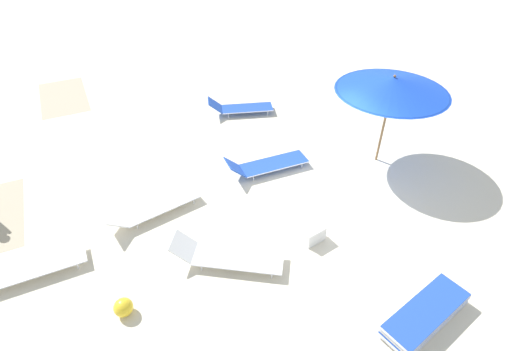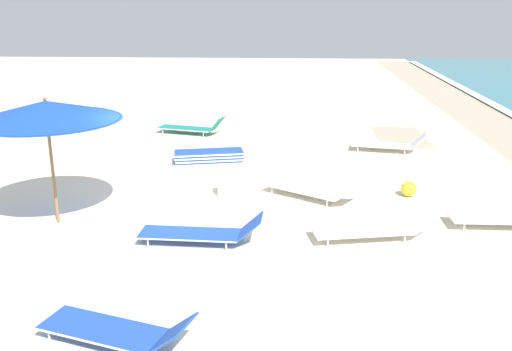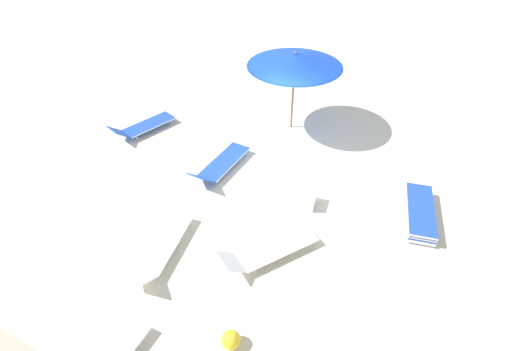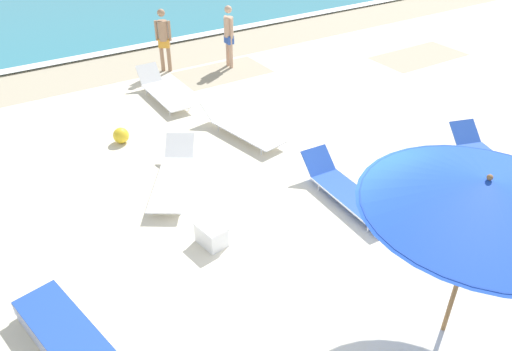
{
  "view_description": "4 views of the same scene",
  "coord_description": "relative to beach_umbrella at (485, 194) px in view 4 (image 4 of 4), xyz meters",
  "views": [
    {
      "loc": [
        -5.87,
        4.55,
        6.41
      ],
      "look_at": [
        0.79,
        1.39,
        0.69
      ],
      "focal_mm": 28.0,
      "sensor_mm": 36.0,
      "label": 1
    },
    {
      "loc": [
        11.05,
        2.13,
        4.28
      ],
      "look_at": [
        -0.09,
        1.55,
        0.74
      ],
      "focal_mm": 40.0,
      "sensor_mm": 36.0,
      "label": 2
    },
    {
      "loc": [
        -3.1,
        7.94,
        6.77
      ],
      "look_at": [
        0.19,
        1.43,
        0.91
      ],
      "focal_mm": 28.0,
      "sensor_mm": 36.0,
      "label": 3
    },
    {
      "loc": [
        -3.68,
        -4.73,
        5.41
      ],
      "look_at": [
        -0.03,
        1.05,
        0.91
      ],
      "focal_mm": 35.0,
      "sensor_mm": 36.0,
      "label": 4
    }
  ],
  "objects": [
    {
      "name": "ground_plane",
      "position": [
        -0.83,
        2.31,
        -2.31
      ],
      "size": [
        60.0,
        60.0,
        0.16
      ],
      "color": "beige"
    },
    {
      "name": "beach_umbrella",
      "position": [
        0.0,
        0.0,
        0.0
      ],
      "size": [
        2.78,
        2.78,
        2.48
      ],
      "color": "olive",
      "rests_on": "ground_plane"
    },
    {
      "name": "lounger_stack",
      "position": [
        -4.32,
        2.41,
        -2.06
      ],
      "size": [
        0.99,
        1.97,
        0.32
      ],
      "rotation": [
        0.0,
        0.0,
        0.21
      ],
      "color": "blue",
      "rests_on": "ground_plane"
    },
    {
      "name": "sun_lounger_under_umbrella",
      "position": [
        -0.21,
        8.82,
        -2.01
      ],
      "size": [
        0.63,
        2.25,
        0.61
      ],
      "rotation": [
        0.0,
        0.0,
        0.0
      ],
      "color": "white",
      "rests_on": "ground_plane"
    },
    {
      "name": "sun_lounger_beside_umbrella",
      "position": [
        0.84,
        2.98,
        -2.02
      ],
      "size": [
        0.71,
        2.24,
        0.56
      ],
      "rotation": [
        0.0,
        0.0,
        -0.04
      ],
      "color": "blue",
      "rests_on": "ground_plane"
    },
    {
      "name": "sun_lounger_near_water_right",
      "position": [
        -1.62,
        5.09,
        -2.02
      ],
      "size": [
        1.74,
        2.21,
        0.53
      ],
      "rotation": [
        0.0,
        0.0,
        -0.58
      ],
      "color": "white",
      "rests_on": "ground_plane"
    },
    {
      "name": "sun_lounger_mid_beach_solo",
      "position": [
        4.01,
        2.35,
        -2.01
      ],
      "size": [
        1.21,
        2.16,
        0.54
      ],
      "rotation": [
        0.0,
        0.0,
        -0.31
      ],
      "color": "blue",
      "rests_on": "ground_plane"
    },
    {
      "name": "sun_lounger_mid_beach_pair_b",
      "position": [
        0.48,
        6.11,
        -2.02
      ],
      "size": [
        1.0,
        2.34,
        0.53
      ],
      "rotation": [
        0.0,
        0.0,
        0.18
      ],
      "color": "white",
      "rests_on": "ground_plane"
    },
    {
      "name": "beachgoer_wading_adult",
      "position": [
        0.65,
        10.58,
        -1.23
      ],
      "size": [
        0.38,
        0.32,
        1.76
      ],
      "rotation": [
        0.0,
        0.0,
        2.51
      ],
      "color": "#A37A5B",
      "rests_on": "ground_plane"
    },
    {
      "name": "beachgoer_shoreline_child",
      "position": [
        2.36,
        9.9,
        -1.23
      ],
      "size": [
        0.27,
        0.45,
        1.76
      ],
      "rotation": [
        0.0,
        0.0,
        1.52
      ],
      "color": "tan",
      "rests_on": "ground_plane"
    },
    {
      "name": "beach_ball",
      "position": [
        -1.9,
        7.21,
        -2.05
      ],
      "size": [
        0.35,
        0.35,
        0.35
      ],
      "color": "yellow",
      "rests_on": "ground_plane"
    },
    {
      "name": "cooler_box",
      "position": [
        -1.81,
        3.19,
        -2.04
      ],
      "size": [
        0.43,
        0.55,
        0.37
      ],
      "rotation": [
        0.0,
        0.0,
        1.73
      ],
      "color": "white",
      "rests_on": "ground_plane"
    }
  ]
}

